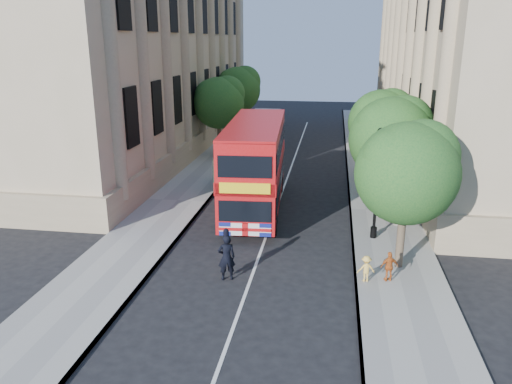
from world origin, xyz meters
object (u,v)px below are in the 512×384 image
at_px(police_constable, 226,257).
at_px(woman_pedestrian, 399,208).
at_px(double_decker_bus, 255,163).
at_px(box_van, 237,167).
at_px(lamp_post, 377,188).

relative_size(police_constable, woman_pedestrian, 1.07).
distance_m(double_decker_bus, box_van, 4.44).
bearing_deg(double_decker_bus, lamp_post, -32.94).
distance_m(lamp_post, woman_pedestrian, 2.75).
height_order(double_decker_bus, police_constable, double_decker_bus).
bearing_deg(double_decker_bus, woman_pedestrian, -15.40).
bearing_deg(double_decker_bus, box_van, 111.09).
distance_m(double_decker_bus, police_constable, 8.59).
bearing_deg(police_constable, double_decker_bus, -107.73).
bearing_deg(box_van, woman_pedestrian, -31.25).
xyz_separation_m(lamp_post, woman_pedestrian, (1.30, 1.89, -1.52)).
xyz_separation_m(lamp_post, double_decker_bus, (-6.12, 3.42, 0.10)).
height_order(lamp_post, woman_pedestrian, lamp_post).
relative_size(lamp_post, police_constable, 2.78).
xyz_separation_m(lamp_post, police_constable, (-5.92, -5.00, -1.58)).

